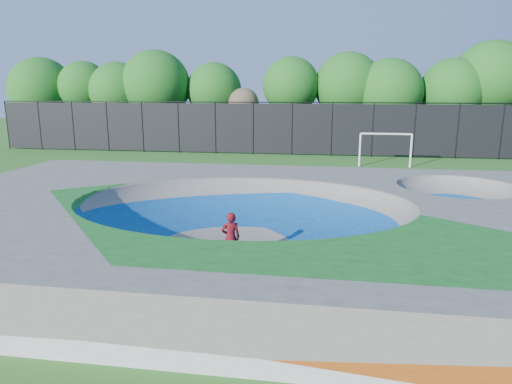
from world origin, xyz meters
TOP-DOWN VIEW (x-y plane):
  - ground at (0.00, 0.00)m, footprint 120.00×120.00m
  - skate_deck at (0.00, 0.00)m, footprint 22.00×14.00m
  - skater at (-0.05, -1.62)m, footprint 0.65×0.54m
  - skateboard at (-0.05, -1.62)m, footprint 0.80×0.54m
  - soccer_goal at (6.44, 16.49)m, footprint 3.35×0.12m
  - fence at (0.00, 21.00)m, footprint 48.09×0.09m
  - treeline at (-0.36, 25.61)m, footprint 53.16×7.17m

SIDE VIEW (x-z plane):
  - ground at x=0.00m, z-range 0.00..0.00m
  - skateboard at x=-0.05m, z-range 0.00..0.05m
  - skate_deck at x=0.00m, z-range 0.00..1.50m
  - skater at x=-0.05m, z-range 0.00..1.53m
  - soccer_goal at x=6.44m, z-range 0.43..2.65m
  - fence at x=0.00m, z-range 0.08..4.12m
  - treeline at x=-0.36m, z-range 0.71..9.49m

